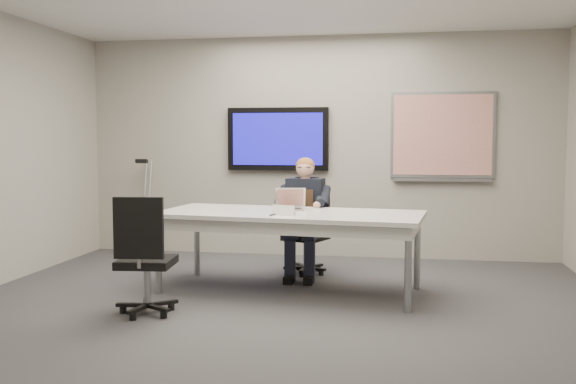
% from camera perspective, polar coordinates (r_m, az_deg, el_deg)
% --- Properties ---
extents(floor, '(6.00, 6.00, 0.02)m').
position_cam_1_polar(floor, '(5.43, -1.45, -11.25)').
color(floor, '#343436').
rests_on(floor, ground).
extents(wall_back, '(6.00, 0.02, 2.80)m').
position_cam_1_polar(wall_back, '(8.19, 2.62, 4.02)').
color(wall_back, '#9C978D').
rests_on(wall_back, ground).
extents(wall_front, '(6.00, 0.02, 2.80)m').
position_cam_1_polar(wall_front, '(2.36, -15.85, 2.32)').
color(wall_front, '#9C978D').
rests_on(wall_front, ground).
extents(conference_table, '(2.66, 1.35, 0.79)m').
position_cam_1_polar(conference_table, '(6.26, 0.16, -2.61)').
color(conference_table, silver).
rests_on(conference_table, ground).
extents(tv_display, '(1.30, 0.09, 0.80)m').
position_cam_1_polar(tv_display, '(8.21, -0.90, 4.73)').
color(tv_display, black).
rests_on(tv_display, wall_back).
extents(whiteboard, '(1.25, 0.08, 1.10)m').
position_cam_1_polar(whiteboard, '(8.11, 13.56, 4.82)').
color(whiteboard, gray).
rests_on(whiteboard, wall_back).
extents(office_chair_far, '(0.58, 0.58, 0.94)m').
position_cam_1_polar(office_chair_far, '(7.20, 1.74, -4.91)').
color(office_chair_far, black).
rests_on(office_chair_far, ground).
extents(office_chair_near, '(0.54, 0.54, 1.02)m').
position_cam_1_polar(office_chair_near, '(5.61, -12.55, -7.48)').
color(office_chair_near, black).
rests_on(office_chair_near, ground).
extents(seated_person, '(0.42, 0.73, 1.30)m').
position_cam_1_polar(seated_person, '(6.94, 1.35, -3.34)').
color(seated_person, '#1F2335').
rests_on(seated_person, office_chair_far).
extents(crutch, '(0.35, 0.61, 1.31)m').
position_cam_1_polar(crutch, '(8.60, -12.49, -1.14)').
color(crutch, '#A3A6AA').
rests_on(crutch, ground).
extents(laptop, '(0.34, 0.34, 0.22)m').
position_cam_1_polar(laptop, '(6.46, 0.10, -1.10)').
color(laptop, '#A9A9AB').
rests_on(laptop, conference_table).
extents(name_tent, '(0.24, 0.13, 0.09)m').
position_cam_1_polar(name_tent, '(6.00, -0.41, -1.61)').
color(name_tent, white).
rests_on(name_tent, conference_table).
extents(pen, '(0.05, 0.15, 0.01)m').
position_cam_1_polar(pen, '(5.98, -1.30, -2.02)').
color(pen, black).
rests_on(pen, conference_table).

